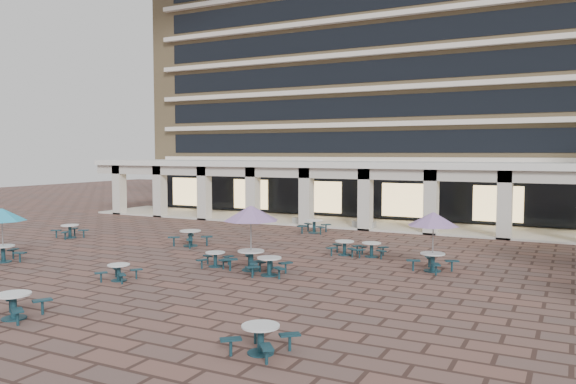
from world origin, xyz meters
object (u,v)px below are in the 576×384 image
Objects in this scene: picnic_table_2 at (14,304)px; planter_left at (303,218)px; picnic_table_1 at (119,271)px; planter_right at (364,221)px.

picnic_table_2 is 23.96m from planter_left.
planter_left reaches higher than picnic_table_2.
planter_right reaches higher than picnic_table_1.
picnic_table_2 is 24.05m from planter_right.
picnic_table_2 is (0.83, -5.24, 0.08)m from picnic_table_1.
picnic_table_1 is at bearing -100.72° from planter_right.
picnic_table_1 is 1.06× the size of planter_left.
picnic_table_1 is at bearing -87.24° from planter_left.
planter_right is at bearing 71.01° from picnic_table_1.
planter_left is (-0.90, 18.66, 0.07)m from picnic_table_1.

